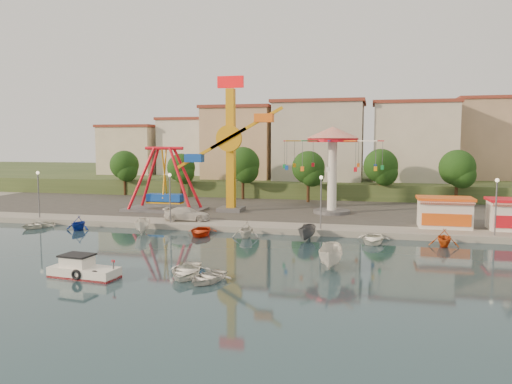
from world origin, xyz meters
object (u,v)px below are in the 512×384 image
(cabin_motorboat, at_px, (83,271))
(skiff, at_px, (331,256))
(kamikaze_tower, at_px, (234,149))
(wave_swinger, at_px, (332,150))
(rowboat_a, at_px, (186,271))
(pirate_ship_ride, at_px, (165,180))
(van, at_px, (187,214))

(cabin_motorboat, distance_m, skiff, 17.49)
(kamikaze_tower, xyz_separation_m, wave_swinger, (11.82, 1.40, -0.14))
(kamikaze_tower, xyz_separation_m, skiff, (13.75, -22.68, -7.47))
(wave_swinger, height_order, rowboat_a, wave_swinger)
(rowboat_a, bearing_deg, pirate_ship_ride, 109.73)
(pirate_ship_ride, height_order, van, pirate_ship_ride)
(cabin_motorboat, bearing_deg, van, 97.52)
(rowboat_a, distance_m, van, 20.90)
(pirate_ship_ride, bearing_deg, kamikaze_tower, 6.52)
(pirate_ship_ride, distance_m, cabin_motorboat, 29.01)
(cabin_motorboat, relative_size, rowboat_a, 1.21)
(kamikaze_tower, bearing_deg, cabin_motorboat, -94.98)
(cabin_motorboat, bearing_deg, skiff, 27.29)
(pirate_ship_ride, xyz_separation_m, cabin_motorboat, (6.18, -28.07, -3.94))
(wave_swinger, distance_m, van, 18.88)
(cabin_motorboat, xyz_separation_m, van, (-0.62, 21.23, 0.88))
(kamikaze_tower, distance_m, rowboat_a, 28.78)
(cabin_motorboat, distance_m, van, 21.26)
(pirate_ship_ride, distance_m, wave_swinger, 21.02)
(pirate_ship_ride, relative_size, cabin_motorboat, 2.02)
(cabin_motorboat, bearing_deg, kamikaze_tower, 90.88)
(rowboat_a, height_order, skiff, skiff)
(kamikaze_tower, distance_m, cabin_motorboat, 30.22)
(pirate_ship_ride, relative_size, rowboat_a, 2.44)
(wave_swinger, relative_size, cabin_motorboat, 2.34)
(rowboat_a, height_order, van, van)
(rowboat_a, bearing_deg, van, 104.33)
(pirate_ship_ride, relative_size, skiff, 2.23)
(cabin_motorboat, height_order, rowboat_a, cabin_motorboat)
(wave_swinger, bearing_deg, van, -148.34)
(kamikaze_tower, distance_m, skiff, 27.55)
(wave_swinger, xyz_separation_m, rowboat_a, (-7.53, -28.74, -7.77))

